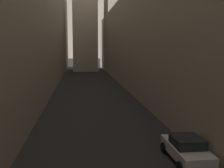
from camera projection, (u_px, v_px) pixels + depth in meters
ground_plane at (91, 93)px, 39.98m from camera, size 264.00×264.00×0.00m
building_block_left at (16, 18)px, 39.33m from camera, size 10.07×108.00×21.49m
building_block_right at (161, 23)px, 41.86m from camera, size 10.50×108.00×20.46m
parked_car_right_far at (187, 149)px, 15.76m from camera, size 1.99×4.19×1.50m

